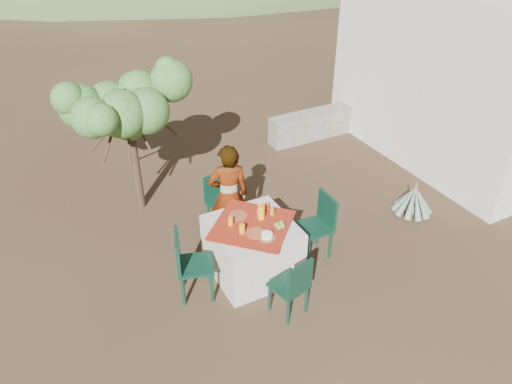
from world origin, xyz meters
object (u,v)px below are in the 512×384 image
(table, at_px, (252,248))
(person, at_px, (229,196))
(chair_right, at_px, (319,223))
(juice_pitcher, at_px, (261,212))
(agave, at_px, (413,200))
(chair_far, at_px, (220,198))
(shrub_tree, at_px, (131,112))
(guesthouse, at_px, (478,70))
(chair_near, at_px, (293,285))
(chair_left, at_px, (189,262))

(table, xyz_separation_m, person, (0.02, 0.73, 0.39))
(chair_right, relative_size, person, 0.60)
(juice_pitcher, bearing_deg, agave, -0.47)
(table, distance_m, person, 0.83)
(chair_far, relative_size, shrub_tree, 0.42)
(person, bearing_deg, juice_pitcher, 118.58)
(table, relative_size, guesthouse, 0.31)
(chair_near, bearing_deg, juice_pitcher, -110.25)
(chair_far, height_order, guesthouse, guesthouse)
(chair_near, bearing_deg, chair_right, -152.17)
(person, bearing_deg, chair_far, -78.58)
(chair_left, bearing_deg, chair_right, -73.21)
(agave, relative_size, juice_pitcher, 3.27)
(chair_far, relative_size, chair_near, 1.00)
(chair_far, xyz_separation_m, chair_left, (-0.93, -1.17, 0.06))
(agave, bearing_deg, guesthouse, 28.14)
(table, xyz_separation_m, agave, (2.82, 0.05, -0.16))
(chair_left, xyz_separation_m, guesthouse, (6.13, 1.38, 0.98))
(chair_far, bearing_deg, chair_near, -99.83)
(shrub_tree, xyz_separation_m, guesthouse, (6.06, -0.88, -0.08))
(chair_near, distance_m, agave, 2.92)
(chair_right, height_order, guesthouse, guesthouse)
(chair_right, height_order, agave, chair_right)
(table, relative_size, chair_left, 1.40)
(table, height_order, person, person)
(table, relative_size, chair_near, 1.56)
(guesthouse, bearing_deg, chair_left, -167.36)
(person, distance_m, juice_pitcher, 0.69)
(chair_far, height_order, chair_left, chair_left)
(chair_near, xyz_separation_m, agave, (2.75, 0.95, -0.24))
(chair_far, height_order, person, person)
(agave, bearing_deg, shrub_tree, 148.92)
(person, relative_size, shrub_tree, 0.76)
(chair_near, relative_size, agave, 1.26)
(person, height_order, shrub_tree, shrub_tree)
(table, height_order, guesthouse, guesthouse)
(chair_near, bearing_deg, person, -102.74)
(chair_right, distance_m, juice_pitcher, 0.90)
(chair_left, xyz_separation_m, juice_pitcher, (1.05, 0.10, 0.35))
(chair_far, xyz_separation_m, juice_pitcher, (0.11, -1.08, 0.40))
(guesthouse, bearing_deg, chair_right, -161.54)
(guesthouse, bearing_deg, shrub_tree, 171.71)
(guesthouse, bearing_deg, person, -173.29)
(chair_near, bearing_deg, chair_left, -57.25)
(table, height_order, juice_pitcher, juice_pitcher)
(chair_left, distance_m, guesthouse, 6.36)
(person, distance_m, shrub_tree, 1.90)
(person, distance_m, guesthouse, 5.32)
(guesthouse, bearing_deg, chair_near, -156.51)
(table, distance_m, chair_left, 0.89)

